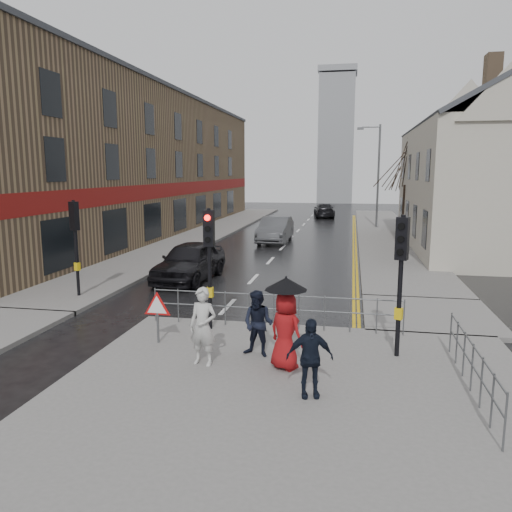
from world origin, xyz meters
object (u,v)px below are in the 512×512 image
at_px(pedestrian_with_umbrella, 286,320).
at_px(car_parked, 189,261).
at_px(pedestrian_a, 203,326).
at_px(car_mid, 275,230).
at_px(pedestrian_d, 310,358).
at_px(pedestrian_b, 258,324).

xyz_separation_m(pedestrian_with_umbrella, car_parked, (-5.24, 9.02, -0.46)).
relative_size(pedestrian_a, car_mid, 0.36).
relative_size(pedestrian_d, car_mid, 0.32).
xyz_separation_m(pedestrian_b, car_mid, (-2.69, 20.34, -0.12)).
bearing_deg(pedestrian_with_umbrella, pedestrian_a, -176.42).
distance_m(pedestrian_b, car_parked, 9.50).
distance_m(pedestrian_a, pedestrian_b, 1.38).
xyz_separation_m(pedestrian_with_umbrella, pedestrian_d, (0.65, -1.31, -0.34)).
xyz_separation_m(pedestrian_d, car_mid, (-4.08, 22.30, -0.11)).
xyz_separation_m(pedestrian_d, car_parked, (-5.89, 10.33, -0.12)).
relative_size(pedestrian_with_umbrella, pedestrian_d, 1.32).
bearing_deg(car_parked, pedestrian_with_umbrella, -55.97).
height_order(pedestrian_b, car_mid, pedestrian_b).
bearing_deg(pedestrian_with_umbrella, car_parked, 120.15).
distance_m(pedestrian_b, pedestrian_d, 2.40).
relative_size(pedestrian_a, pedestrian_b, 1.13).
relative_size(pedestrian_a, pedestrian_d, 1.14).
xyz_separation_m(pedestrian_a, car_parked, (-3.36, 9.14, -0.23)).
height_order(pedestrian_b, pedestrian_with_umbrella, pedestrian_with_umbrella).
relative_size(pedestrian_b, pedestrian_with_umbrella, 0.76).
height_order(pedestrian_a, car_parked, pedestrian_a).
distance_m(pedestrian_d, car_mid, 22.67).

